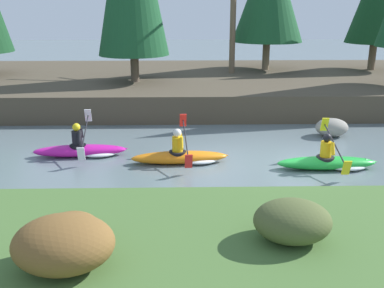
{
  "coord_description": "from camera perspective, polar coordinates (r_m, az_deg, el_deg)",
  "views": [
    {
      "loc": [
        -2.32,
        -11.96,
        4.33
      ],
      "look_at": [
        -2.04,
        0.02,
        0.55
      ],
      "focal_mm": 42.0,
      "sensor_mm": 36.0,
      "label": 1
    }
  ],
  "objects": [
    {
      "name": "ground_plane",
      "position": [
        12.93,
        9.1,
        -2.29
      ],
      "size": [
        90.0,
        90.0,
        0.0
      ],
      "primitive_type": "plane",
      "color": "slate"
    },
    {
      "name": "riverbank_near",
      "position": [
        7.47,
        17.74,
        -16.31
      ],
      "size": [
        44.0,
        6.13,
        0.55
      ],
      "color": "#476B33",
      "rests_on": "ground"
    },
    {
      "name": "riverbank_far",
      "position": [
        22.02,
        4.78,
        7.48
      ],
      "size": [
        44.0,
        10.9,
        1.05
      ],
      "color": "#4C4233",
      "rests_on": "ground"
    },
    {
      "name": "bare_tree_mid_upstream",
      "position": [
        22.2,
        5.33,
        17.16
      ],
      "size": [
        3.72,
        3.67,
        6.76
      ],
      "color": "brown",
      "rests_on": "riverbank_far"
    },
    {
      "name": "shrub_clump_nearest",
      "position": [
        7.79,
        -14.95,
        -10.17
      ],
      "size": [
        0.89,
        0.74,
        0.48
      ],
      "color": "brown",
      "rests_on": "riverbank_near"
    },
    {
      "name": "shrub_clump_second",
      "position": [
        6.98,
        -16.0,
        -12.09
      ],
      "size": [
        1.51,
        1.26,
        0.82
      ],
      "color": "brown",
      "rests_on": "riverbank_near"
    },
    {
      "name": "shrub_clump_third",
      "position": [
        7.67,
        12.63,
        -9.52
      ],
      "size": [
        1.29,
        1.08,
        0.7
      ],
      "color": "#4C562D",
      "rests_on": "riverbank_near"
    },
    {
      "name": "kayaker_lead",
      "position": [
        12.78,
        17.22,
        -2.19
      ],
      "size": [
        2.77,
        2.06,
        1.2
      ],
      "rotation": [
        0.0,
        0.0,
        0.01
      ],
      "color": "green",
      "rests_on": "ground"
    },
    {
      "name": "kayaker_middle",
      "position": [
        12.65,
        -1.08,
        -1.56
      ],
      "size": [
        2.79,
        2.07,
        1.2
      ],
      "rotation": [
        0.0,
        0.0,
        0.07
      ],
      "color": "orange",
      "rests_on": "ground"
    },
    {
      "name": "kayaker_trailing",
      "position": [
        13.6,
        -13.57,
        -0.7
      ],
      "size": [
        2.79,
        2.07,
        1.2
      ],
      "rotation": [
        0.0,
        0.0,
        0.07
      ],
      "color": "#C61999",
      "rests_on": "ground"
    },
    {
      "name": "boulder_midstream",
      "position": [
        15.89,
        17.33,
        2.03
      ],
      "size": [
        1.09,
        0.85,
        0.62
      ],
      "color": "gray",
      "rests_on": "ground"
    }
  ]
}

